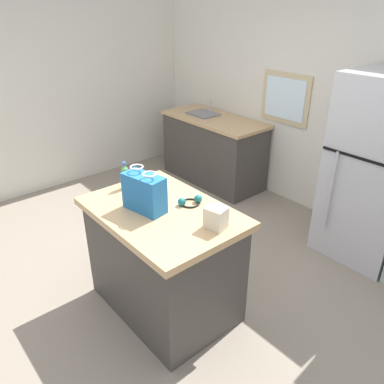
% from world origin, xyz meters
% --- Properties ---
extents(ground, '(6.56, 6.56, 0.00)m').
position_xyz_m(ground, '(0.00, 0.00, 0.00)').
color(ground, gray).
extents(back_wall, '(5.47, 0.13, 2.57)m').
position_xyz_m(back_wall, '(-0.01, 2.32, 1.28)').
color(back_wall, silver).
rests_on(back_wall, ground).
extents(left_wall, '(0.10, 4.64, 2.57)m').
position_xyz_m(left_wall, '(-2.73, 0.00, 1.28)').
color(left_wall, silver).
rests_on(left_wall, ground).
extents(kitchen_island, '(1.22, 0.85, 0.94)m').
position_xyz_m(kitchen_island, '(0.19, -0.12, 0.47)').
color(kitchen_island, '#423D38').
rests_on(kitchen_island, ground).
extents(refrigerator, '(0.76, 0.74, 1.80)m').
position_xyz_m(refrigerator, '(0.86, 1.89, 0.90)').
color(refrigerator, '#B7B7BC').
rests_on(refrigerator, ground).
extents(sink_counter, '(1.52, 0.67, 1.10)m').
position_xyz_m(sink_counter, '(-1.41, 1.92, 0.47)').
color(sink_counter, '#423D38').
rests_on(sink_counter, ground).
extents(shopping_bag, '(0.35, 0.21, 0.33)m').
position_xyz_m(shopping_bag, '(0.11, -0.22, 1.08)').
color(shopping_bag, '#236BAD').
rests_on(shopping_bag, kitchen_island).
extents(small_box, '(0.16, 0.15, 0.16)m').
position_xyz_m(small_box, '(0.64, 0.01, 1.01)').
color(small_box, beige).
rests_on(small_box, kitchen_island).
extents(bottle, '(0.06, 0.06, 0.23)m').
position_xyz_m(bottle, '(-0.30, -0.13, 1.04)').
color(bottle, '#4C9956').
rests_on(bottle, kitchen_island).
extents(ear_defenders, '(0.19, 0.19, 0.06)m').
position_xyz_m(ear_defenders, '(0.26, 0.10, 0.96)').
color(ear_defenders, black).
rests_on(ear_defenders, kitchen_island).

